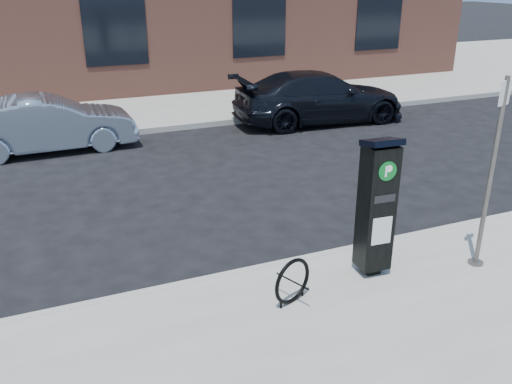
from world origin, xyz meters
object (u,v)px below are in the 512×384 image
bike_rack (292,281)px  car_silver (48,124)px  parking_kiosk (377,206)px  sign_pole (490,177)px  car_dark (319,97)px

bike_rack → car_silver: size_ratio=0.15×
parking_kiosk → sign_pole: 1.62m
parking_kiosk → bike_rack: (-1.36, -0.25, -0.72)m
parking_kiosk → sign_pole: bearing=-10.7°
parking_kiosk → car_dark: parking_kiosk is taller
car_silver → car_dark: 7.39m
car_silver → bike_rack: bearing=-165.0°
car_dark → parking_kiosk: bearing=159.5°
bike_rack → car_dark: 9.69m
parking_kiosk → sign_pole: size_ratio=0.73×
parking_kiosk → car_silver: parking_kiosk is taller
parking_kiosk → bike_rack: parking_kiosk is taller
bike_rack → car_dark: size_ratio=0.12×
car_dark → bike_rack: bearing=152.7°
sign_pole → car_silver: bearing=104.7°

